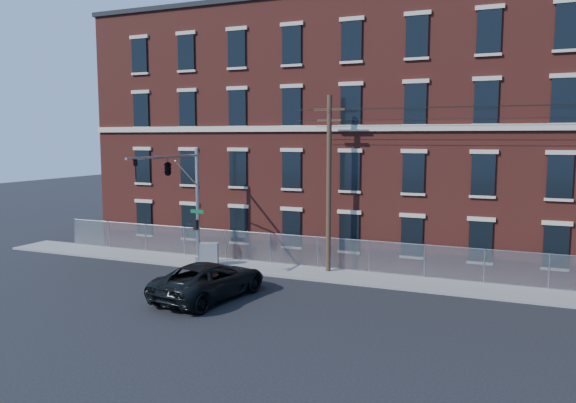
# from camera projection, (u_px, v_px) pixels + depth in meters

# --- Properties ---
(ground) EXTENTS (140.00, 140.00, 0.00)m
(ground) POSITION_uv_depth(u_px,v_px,m) (254.00, 294.00, 27.62)
(ground) COLOR black
(ground) RESTS_ON ground
(sidewalk) EXTENTS (65.00, 3.00, 0.12)m
(sidewalk) POSITION_uv_depth(u_px,v_px,m) (515.00, 293.00, 27.59)
(sidewalk) COLOR gray
(sidewalk) RESTS_ON ground
(mill_building) EXTENTS (55.30, 14.32, 16.30)m
(mill_building) POSITION_uv_depth(u_px,v_px,m) (523.00, 131.00, 34.84)
(mill_building) COLOR maroon
(mill_building) RESTS_ON ground
(chain_link_fence) EXTENTS (59.06, 0.06, 1.85)m
(chain_link_fence) POSITION_uv_depth(u_px,v_px,m) (516.00, 268.00, 28.67)
(chain_link_fence) COLOR #A5A8AD
(chain_link_fence) RESTS_ON ground
(traffic_signal_mast) EXTENTS (0.90, 6.75, 7.00)m
(traffic_signal_mast) POSITION_uv_depth(u_px,v_px,m) (175.00, 180.00, 31.30)
(traffic_signal_mast) COLOR #9EA0A5
(traffic_signal_mast) RESTS_ON ground
(utility_pole_near) EXTENTS (1.80, 0.28, 10.00)m
(utility_pole_near) POSITION_uv_depth(u_px,v_px,m) (329.00, 181.00, 31.37)
(utility_pole_near) COLOR #483524
(utility_pole_near) RESTS_ON ground
(pickup_truck) EXTENTS (3.89, 6.75, 1.77)m
(pickup_truck) POSITION_uv_depth(u_px,v_px,m) (210.00, 280.00, 26.92)
(pickup_truck) COLOR black
(pickup_truck) RESTS_ON ground
(utility_cabinet) EXTENTS (1.21, 0.89, 1.36)m
(utility_cabinet) POSITION_uv_depth(u_px,v_px,m) (209.00, 254.00, 33.32)
(utility_cabinet) COLOR gray
(utility_cabinet) RESTS_ON sidewalk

